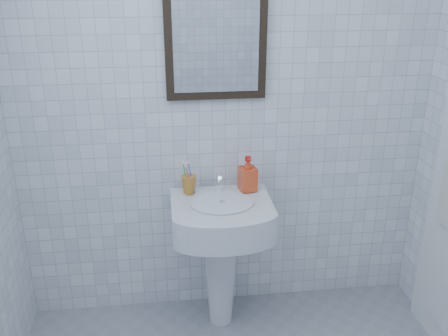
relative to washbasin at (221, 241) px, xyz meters
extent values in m
cube|color=white|center=(0.05, 0.22, 0.73)|extent=(2.20, 0.02, 2.50)
cone|color=silver|center=(0.00, 0.02, -0.21)|extent=(0.20, 0.20, 0.63)
cube|color=silver|center=(0.00, -0.02, 0.17)|extent=(0.50, 0.36, 0.15)
cube|color=silver|center=(0.00, 0.12, 0.24)|extent=(0.50, 0.09, 0.03)
cylinder|color=white|center=(0.00, -0.05, 0.25)|extent=(0.32, 0.32, 0.01)
cylinder|color=white|center=(0.00, 0.09, 0.27)|extent=(0.04, 0.04, 0.04)
cylinder|color=white|center=(0.00, 0.08, 0.32)|extent=(0.02, 0.08, 0.07)
cylinder|color=white|center=(0.00, 0.11, 0.30)|extent=(0.03, 0.04, 0.08)
imported|color=red|center=(0.15, 0.09, 0.34)|extent=(0.10, 0.10, 0.19)
cube|color=black|center=(0.00, 0.20, 1.03)|extent=(0.50, 0.04, 0.62)
cube|color=silver|center=(0.00, 0.18, 1.03)|extent=(0.42, 0.00, 0.54)
camera|label=1|loc=(-0.26, -2.26, 1.35)|focal=40.00mm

